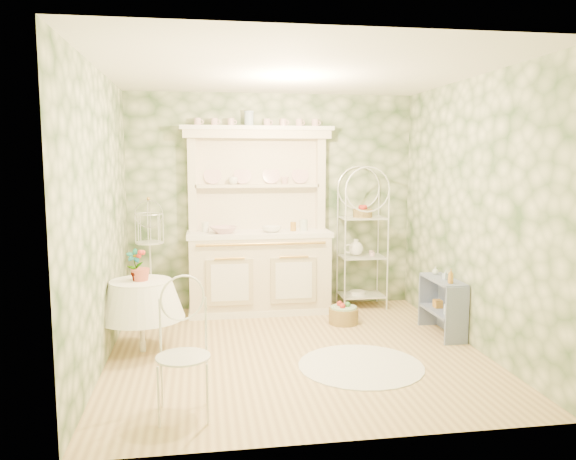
{
  "coord_description": "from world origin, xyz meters",
  "views": [
    {
      "loc": [
        -0.9,
        -5.27,
        1.88
      ],
      "look_at": [
        0.0,
        0.5,
        1.15
      ],
      "focal_mm": 35.0,
      "sensor_mm": 36.0,
      "label": 1
    }
  ],
  "objects": [
    {
      "name": "round_table",
      "position": [
        -1.49,
        0.25,
        0.34
      ],
      "size": [
        0.76,
        0.76,
        0.68
      ],
      "primitive_type": "cylinder",
      "rotation": [
        0.0,
        0.0,
        0.27
      ],
      "color": "white",
      "rests_on": "floor"
    },
    {
      "name": "wall_right",
      "position": [
        1.8,
        0.0,
        1.35
      ],
      "size": [
        3.6,
        3.6,
        0.0
      ],
      "primitive_type": "plane",
      "color": "beige",
      "rests_on": "floor"
    },
    {
      "name": "kitchen_dresser",
      "position": [
        -0.2,
        1.52,
        1.15
      ],
      "size": [
        1.87,
        0.61,
        2.29
      ],
      "primitive_type": "cube",
      "color": "white",
      "rests_on": "floor"
    },
    {
      "name": "potted_geranium",
      "position": [
        -1.54,
        0.22,
        0.85
      ],
      "size": [
        0.17,
        0.12,
        0.31
      ],
      "primitive_type": "imported",
      "rotation": [
        0.0,
        0.0,
        0.06
      ],
      "color": "#3F7238",
      "rests_on": "round_table"
    },
    {
      "name": "floor_basket",
      "position": [
        0.71,
        0.87,
        0.13
      ],
      "size": [
        0.5,
        0.5,
        0.25
      ],
      "primitive_type": "cylinder",
      "rotation": [
        0.0,
        0.0,
        -0.34
      ],
      "color": "olive",
      "rests_on": "floor"
    },
    {
      "name": "floor",
      "position": [
        0.0,
        0.0,
        0.0
      ],
      "size": [
        3.6,
        3.6,
        0.0
      ],
      "primitive_type": "plane",
      "color": "#D7B77D",
      "rests_on": "ground"
    },
    {
      "name": "wall_back",
      "position": [
        0.0,
        1.8,
        1.35
      ],
      "size": [
        3.6,
        3.6,
        0.0
      ],
      "primitive_type": "plane",
      "color": "beige",
      "rests_on": "floor"
    },
    {
      "name": "birdcage_stand",
      "position": [
        -1.51,
        1.46,
        0.74
      ],
      "size": [
        0.35,
        0.35,
        1.48
      ],
      "primitive_type": "cube",
      "rotation": [
        0.0,
        0.0,
        -0.01
      ],
      "color": "white",
      "rests_on": "floor"
    },
    {
      "name": "bowl_white",
      "position": [
        -0.06,
        1.43,
        1.02
      ],
      "size": [
        0.27,
        0.27,
        0.07
      ],
      "primitive_type": "imported",
      "rotation": [
        0.0,
        0.0,
        0.18
      ],
      "color": "white",
      "rests_on": "kitchen_dresser"
    },
    {
      "name": "cafe_chair",
      "position": [
        -1.05,
        -1.24,
        0.41
      ],
      "size": [
        0.49,
        0.49,
        0.82
      ],
      "primitive_type": "cube",
      "rotation": [
        0.0,
        0.0,
        0.39
      ],
      "color": "white",
      "rests_on": "floor"
    },
    {
      "name": "wall_left",
      "position": [
        -1.8,
        0.0,
        1.35
      ],
      "size": [
        3.6,
        3.6,
        0.0
      ],
      "primitive_type": "plane",
      "color": "beige",
      "rests_on": "floor"
    },
    {
      "name": "bottle_glass",
      "position": [
        1.66,
        0.53,
        0.65
      ],
      "size": [
        0.09,
        0.09,
        0.09
      ],
      "primitive_type": "imported",
      "rotation": [
        0.0,
        0.0,
        0.3
      ],
      "color": "silver",
      "rests_on": "side_shelf"
    },
    {
      "name": "ceiling",
      "position": [
        0.0,
        0.0,
        2.7
      ],
      "size": [
        3.6,
        3.6,
        0.0
      ],
      "primitive_type": "plane",
      "color": "white",
      "rests_on": "floor"
    },
    {
      "name": "wall_front",
      "position": [
        0.0,
        -1.8,
        1.35
      ],
      "size": [
        3.6,
        3.6,
        0.0
      ],
      "primitive_type": "plane",
      "color": "beige",
      "rests_on": "floor"
    },
    {
      "name": "cup_right",
      "position": [
        0.14,
        1.66,
        1.61
      ],
      "size": [
        0.12,
        0.12,
        0.09
      ],
      "primitive_type": "imported",
      "rotation": [
        0.0,
        0.0,
        0.2
      ],
      "color": "white",
      "rests_on": "kitchen_dresser"
    },
    {
      "name": "bottle_blue",
      "position": [
        1.66,
        0.27,
        0.65
      ],
      "size": [
        0.06,
        0.06,
        0.1
      ],
      "primitive_type": "imported",
      "rotation": [
        0.0,
        0.0,
        0.31
      ],
      "color": "#A7BCD7",
      "rests_on": "side_shelf"
    },
    {
      "name": "side_shelf",
      "position": [
        1.66,
        0.31,
        0.3
      ],
      "size": [
        0.35,
        0.74,
        0.61
      ],
      "primitive_type": "cube",
      "rotation": [
        0.0,
        0.0,
        -0.13
      ],
      "color": "#6F7DA2",
      "rests_on": "floor"
    },
    {
      "name": "bottle_amber",
      "position": [
        1.63,
        0.08,
        0.68
      ],
      "size": [
        0.08,
        0.08,
        0.15
      ],
      "primitive_type": "imported",
      "rotation": [
        0.0,
        0.0,
        -0.34
      ],
      "color": "#B27C2B",
      "rests_on": "side_shelf"
    },
    {
      "name": "bowl_floral",
      "position": [
        -0.64,
        1.43,
        1.02
      ],
      "size": [
        0.39,
        0.39,
        0.08
      ],
      "primitive_type": "imported",
      "rotation": [
        0.0,
        0.0,
        0.25
      ],
      "color": "white",
      "rests_on": "kitchen_dresser"
    },
    {
      "name": "lace_rug",
      "position": [
        0.53,
        -0.47,
        0.0
      ],
      "size": [
        1.45,
        1.45,
        0.01
      ],
      "primitive_type": "cylinder",
      "rotation": [
        0.0,
        0.0,
        -0.32
      ],
      "color": "white",
      "rests_on": "floor"
    },
    {
      "name": "bakers_rack",
      "position": [
        1.13,
        1.58,
        0.85
      ],
      "size": [
        0.54,
        0.39,
        1.7
      ],
      "primitive_type": "cube",
      "rotation": [
        0.0,
        0.0,
        -0.02
      ],
      "color": "white",
      "rests_on": "floor"
    },
    {
      "name": "cup_left",
      "position": [
        -0.5,
        1.66,
        1.61
      ],
      "size": [
        0.14,
        0.14,
        0.09
      ],
      "primitive_type": "imported",
      "rotation": [
        0.0,
        0.0,
        0.24
      ],
      "color": "white",
      "rests_on": "kitchen_dresser"
    }
  ]
}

